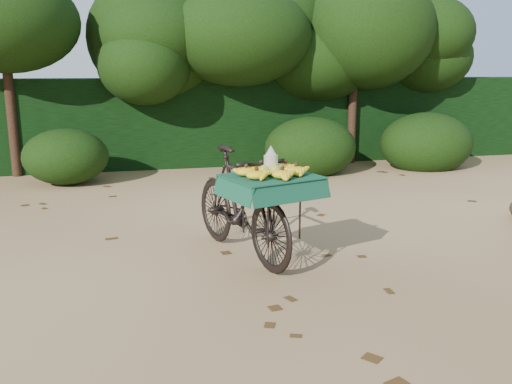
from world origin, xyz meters
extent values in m
plane|color=tan|center=(0.00, 0.00, 0.00)|extent=(80.00, 80.00, 0.00)
imported|color=black|center=(-0.85, -0.08, 0.58)|extent=(1.09, 2.02, 1.17)
cube|color=black|center=(-0.67, -0.65, 0.96)|extent=(0.55, 0.61, 0.03)
cube|color=#155237|center=(-0.67, -0.65, 0.98)|extent=(1.01, 0.92, 0.01)
ellipsoid|color=olive|center=(-0.59, -0.63, 1.04)|extent=(0.11, 0.09, 0.12)
ellipsoid|color=olive|center=(-0.69, -0.58, 1.04)|extent=(0.11, 0.09, 0.12)
ellipsoid|color=olive|center=(-0.75, -0.67, 1.04)|extent=(0.11, 0.09, 0.12)
ellipsoid|color=olive|center=(-0.65, -0.72, 1.04)|extent=(0.11, 0.09, 0.12)
cylinder|color=#EAE5C6|center=(-0.68, -0.64, 1.09)|extent=(0.14, 0.14, 0.18)
cube|color=black|center=(0.00, 6.30, 0.90)|extent=(26.00, 1.80, 1.80)
camera|label=1|loc=(-2.04, -5.54, 1.96)|focal=38.00mm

